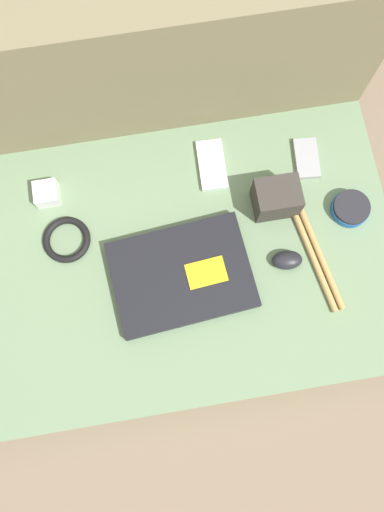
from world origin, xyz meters
TOP-DOWN VIEW (x-y plane):
  - ground_plane at (0.00, 0.00)m, footprint 8.00×8.00m
  - couch_seat at (0.00, 0.00)m, footprint 0.98×0.68m
  - couch_backrest at (0.00, 0.44)m, footprint 0.98×0.20m
  - laptop at (-0.03, -0.04)m, footprint 0.34×0.26m
  - computer_mouse at (0.22, -0.04)m, footprint 0.08×0.05m
  - speaker_puck at (0.39, 0.05)m, footprint 0.09×0.09m
  - phone_silver at (0.32, 0.20)m, footprint 0.07×0.11m
  - phone_black at (0.09, 0.22)m, footprint 0.07×0.13m
  - camera_pouch at (0.22, 0.10)m, footprint 0.10×0.08m
  - charger_brick at (-0.32, 0.21)m, footprint 0.06×0.06m
  - cable_coil at (-0.29, 0.09)m, footprint 0.11×0.11m
  - drumstick_pair at (0.28, -0.01)m, footprint 0.09×0.34m

SIDE VIEW (x-z plane):
  - ground_plane at x=0.00m, z-range 0.00..0.00m
  - couch_seat at x=0.00m, z-range 0.00..0.13m
  - phone_silver at x=0.32m, z-range 0.13..0.15m
  - phone_black at x=0.09m, z-range 0.13..0.15m
  - drumstick_pair at x=0.28m, z-range 0.13..0.15m
  - cable_coil at x=-0.29m, z-range 0.13..0.15m
  - speaker_puck at x=0.39m, z-range 0.13..0.16m
  - laptop at x=-0.03m, z-range 0.13..0.16m
  - computer_mouse at x=0.22m, z-range 0.13..0.17m
  - charger_brick at x=-0.32m, z-range 0.13..0.18m
  - camera_pouch at x=0.22m, z-range 0.13..0.22m
  - couch_backrest at x=0.00m, z-range 0.00..0.51m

